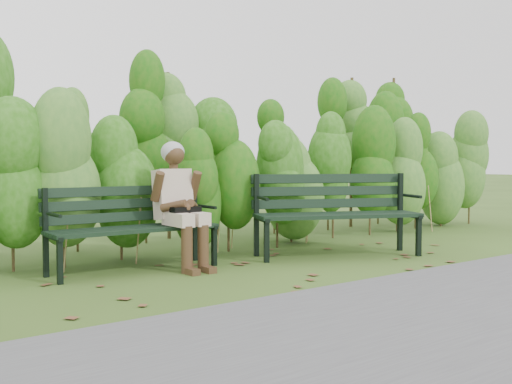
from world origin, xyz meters
TOP-DOWN VIEW (x-y plane):
  - ground at (0.00, 0.00)m, footprint 80.00×80.00m
  - footpath at (0.00, -2.20)m, footprint 60.00×2.50m
  - hedge_band at (0.00, 1.86)m, footprint 11.04×1.67m
  - leaf_litter at (-0.07, -0.07)m, footprint 5.96×2.22m
  - bench_left at (-1.18, 0.83)m, footprint 1.66×0.56m
  - bench_right at (1.08, 0.30)m, footprint 1.94×1.28m
  - seated_woman at (-0.74, 0.65)m, footprint 0.51×0.75m

SIDE VIEW (x-z plane):
  - ground at x=0.00m, z-range 0.00..0.00m
  - leaf_litter at x=-0.07m, z-range 0.00..0.01m
  - footpath at x=0.00m, z-range 0.00..0.01m
  - bench_left at x=-1.18m, z-range 0.07..0.90m
  - bench_right at x=1.08m, z-range 0.08..1.01m
  - seated_woman at x=-0.74m, z-range 0.07..1.34m
  - hedge_band at x=0.00m, z-range 0.05..2.47m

